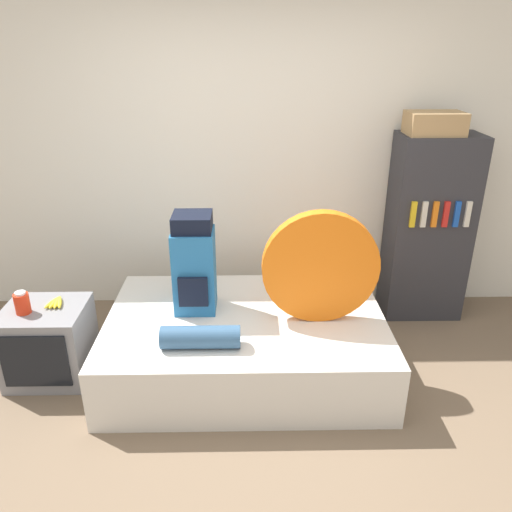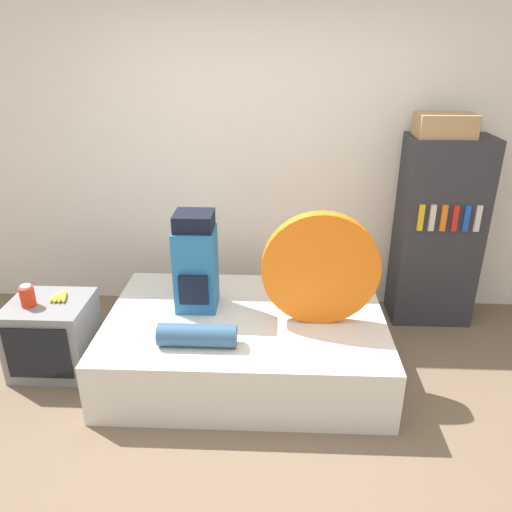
# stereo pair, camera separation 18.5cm
# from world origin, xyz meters

# --- Properties ---
(ground_plane) EXTENTS (16.00, 16.00, 0.00)m
(ground_plane) POSITION_xyz_m (0.00, 0.00, 0.00)
(ground_plane) COLOR brown
(wall_back) EXTENTS (8.00, 0.05, 2.60)m
(wall_back) POSITION_xyz_m (0.00, 1.87, 1.30)
(wall_back) COLOR silver
(wall_back) RESTS_ON ground_plane
(bed) EXTENTS (1.90, 1.28, 0.43)m
(bed) POSITION_xyz_m (-0.04, 0.82, 0.21)
(bed) COLOR silver
(bed) RESTS_ON ground_plane
(backpack) EXTENTS (0.28, 0.30, 0.70)m
(backpack) POSITION_xyz_m (-0.38, 0.94, 0.76)
(backpack) COLOR #23669E
(backpack) RESTS_ON bed
(tent_bag) EXTENTS (0.77, 0.09, 0.77)m
(tent_bag) POSITION_xyz_m (0.45, 0.78, 0.81)
(tent_bag) COLOR orange
(tent_bag) RESTS_ON bed
(sleeping_roll) EXTENTS (0.49, 0.14, 0.14)m
(sleeping_roll) POSITION_xyz_m (-0.31, 0.45, 0.50)
(sleeping_roll) COLOR #33567A
(sleeping_roll) RESTS_ON bed
(television) EXTENTS (0.54, 0.49, 0.52)m
(television) POSITION_xyz_m (-1.39, 0.77, 0.26)
(television) COLOR gray
(television) RESTS_ON ground_plane
(canister) EXTENTS (0.10, 0.10, 0.15)m
(canister) POSITION_xyz_m (-1.49, 0.72, 0.60)
(canister) COLOR red
(canister) RESTS_ON television
(banana_bunch) EXTENTS (0.13, 0.17, 0.03)m
(banana_bunch) POSITION_xyz_m (-1.32, 0.84, 0.54)
(banana_bunch) COLOR yellow
(banana_bunch) RESTS_ON television
(bookshelf) EXTENTS (0.63, 0.40, 1.52)m
(bookshelf) POSITION_xyz_m (1.45, 1.62, 0.76)
(bookshelf) COLOR #2D2D33
(bookshelf) RESTS_ON ground_plane
(cardboard_box) EXTENTS (0.41, 0.27, 0.17)m
(cardboard_box) POSITION_xyz_m (1.37, 1.59, 1.60)
(cardboard_box) COLOR #A88456
(cardboard_box) RESTS_ON bookshelf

